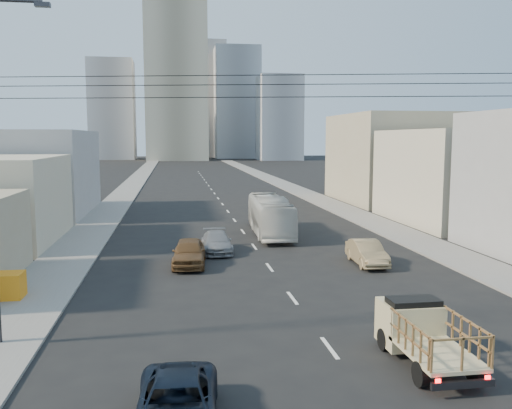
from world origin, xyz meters
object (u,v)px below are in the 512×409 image
object	(u,v)px
city_bus	(270,215)
sedan_brown	(189,252)
navy_pickup	(177,406)
flatbed_pickup	(424,330)
crate_stack	(2,286)
sedan_tan	(367,253)
sedan_grey	(217,242)

from	to	relation	value
city_bus	sedan_brown	world-z (taller)	city_bus
navy_pickup	sedan_brown	size ratio (longest dim) A/B	1.00
navy_pickup	city_bus	size ratio (longest dim) A/B	0.44
flatbed_pickup	sedan_brown	distance (m)	16.45
navy_pickup	crate_stack	xyz separation A→B (m)	(-7.69, 12.20, 0.06)
navy_pickup	city_bus	distance (m)	28.15
navy_pickup	sedan_tan	world-z (taller)	sedan_tan
sedan_tan	sedan_brown	bearing A→B (deg)	175.60
city_bus	crate_stack	distance (m)	21.16
city_bus	sedan_tan	xyz separation A→B (m)	(3.79, -10.68, -0.75)
sedan_grey	crate_stack	world-z (taller)	sedan_grey
sedan_brown	sedan_grey	size ratio (longest dim) A/B	1.02
sedan_tan	sedan_grey	bearing A→B (deg)	152.82
navy_pickup	sedan_grey	distance (m)	21.43
sedan_brown	sedan_tan	world-z (taller)	sedan_brown
flatbed_pickup	sedan_tan	distance (m)	13.91
sedan_grey	sedan_brown	bearing A→B (deg)	-118.06
city_bus	crate_stack	xyz separation A→B (m)	(-14.92, -14.99, -0.76)
sedan_brown	sedan_tan	size ratio (longest dim) A/B	1.08
city_bus	crate_stack	world-z (taller)	city_bus
flatbed_pickup	sedan_grey	bearing A→B (deg)	106.10
sedan_grey	crate_stack	xyz separation A→B (m)	(-10.37, -9.06, 0.04)
navy_pickup	sedan_grey	world-z (taller)	sedan_grey
flatbed_pickup	city_bus	size ratio (longest dim) A/B	0.42
city_bus	sedan_brown	bearing A→B (deg)	-121.40
flatbed_pickup	crate_stack	world-z (taller)	flatbed_pickup
sedan_tan	sedan_grey	world-z (taller)	sedan_tan
flatbed_pickup	sedan_brown	bearing A→B (deg)	115.80
navy_pickup	crate_stack	bearing A→B (deg)	125.46
flatbed_pickup	sedan_tan	world-z (taller)	flatbed_pickup
sedan_tan	crate_stack	xyz separation A→B (m)	(-18.71, -4.30, -0.01)
sedan_brown	sedan_grey	world-z (taller)	sedan_brown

